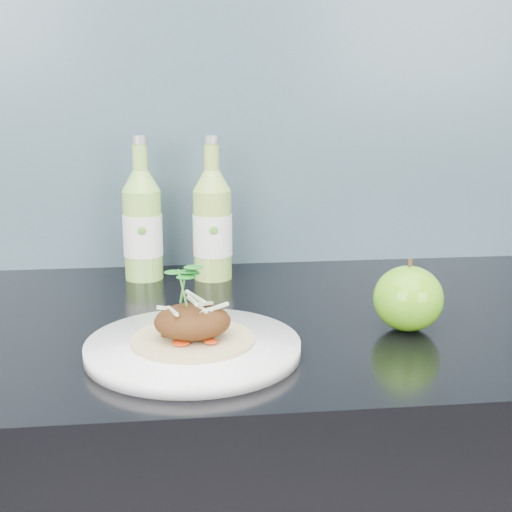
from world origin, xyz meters
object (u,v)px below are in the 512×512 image
object	(u,v)px
dinner_plate	(193,348)
cider_bottle_left	(142,225)
cider_bottle_right	(212,225)
green_apple	(408,298)

from	to	relation	value
dinner_plate	cider_bottle_left	size ratio (longest dim) A/B	1.43
cider_bottle_right	dinner_plate	bearing A→B (deg)	-83.08
dinner_plate	green_apple	world-z (taller)	green_apple
green_apple	cider_bottle_left	bearing A→B (deg)	139.92
dinner_plate	cider_bottle_left	xyz separation A→B (m)	(-0.07, 0.34, 0.08)
cider_bottle_left	dinner_plate	bearing A→B (deg)	-53.79
dinner_plate	cider_bottle_right	world-z (taller)	cider_bottle_right
green_apple	cider_bottle_right	xyz separation A→B (m)	(-0.23, 0.27, 0.04)
cider_bottle_right	green_apple	bearing A→B (deg)	-35.77
dinner_plate	cider_bottle_left	bearing A→B (deg)	101.24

